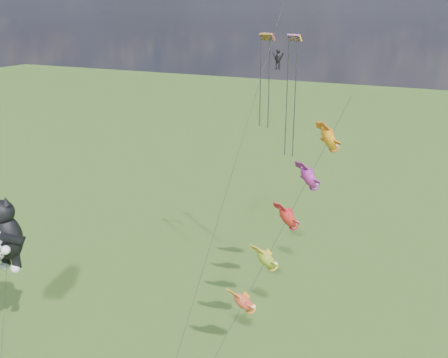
% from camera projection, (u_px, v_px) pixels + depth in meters
% --- Properties ---
extents(cat_kite_rig, '(2.65, 4.24, 12.28)m').
position_uv_depth(cat_kite_rig, '(3.00, 235.00, 34.18)').
color(cat_kite_rig, brown).
rests_on(cat_kite_rig, ground).
extents(fish_windsock_rig, '(5.81, 14.96, 17.90)m').
position_uv_depth(fish_windsock_rig, '(288.00, 218.00, 35.37)').
color(fish_windsock_rig, brown).
rests_on(fish_windsock_rig, ground).
extents(parafoil_rig, '(3.13, 17.45, 27.96)m').
position_uv_depth(parafoil_rig, '(276.00, 72.00, 37.52)').
color(parafoil_rig, brown).
rests_on(parafoil_rig, ground).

